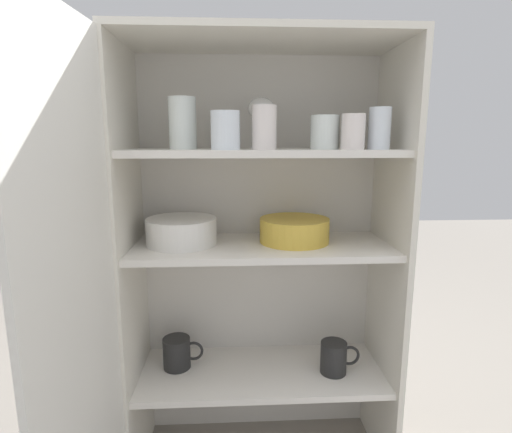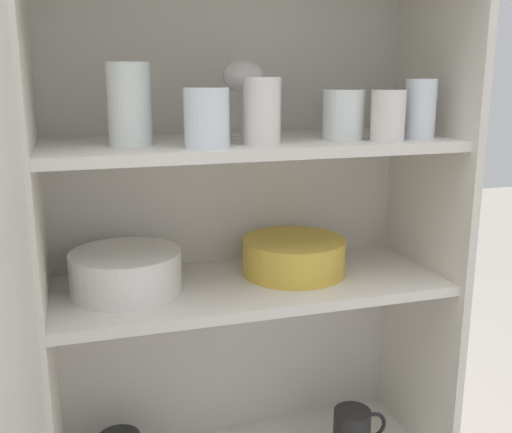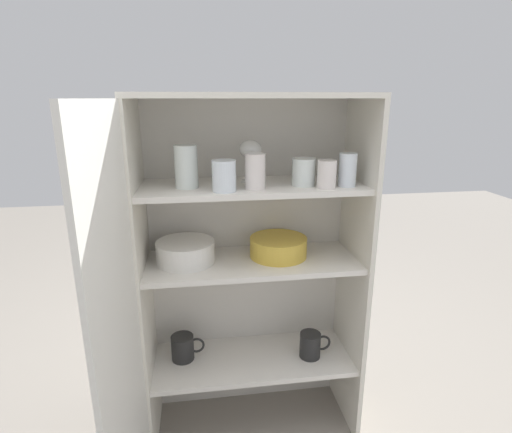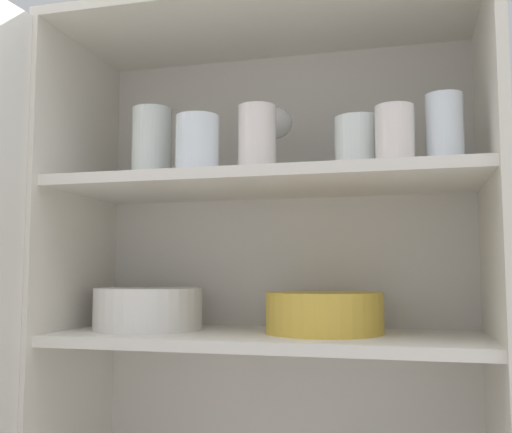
{
  "view_description": "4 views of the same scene",
  "coord_description": "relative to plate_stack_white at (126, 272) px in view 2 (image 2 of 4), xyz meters",
  "views": [
    {
      "loc": [
        -0.08,
        -1.03,
        1.05
      ],
      "look_at": [
        -0.02,
        0.17,
        0.82
      ],
      "focal_mm": 28.0,
      "sensor_mm": 36.0,
      "label": 1
    },
    {
      "loc": [
        -0.32,
        -0.95,
        1.15
      ],
      "look_at": [
        0.01,
        0.15,
        0.87
      ],
      "focal_mm": 42.0,
      "sensor_mm": 36.0,
      "label": 2
    },
    {
      "loc": [
        -0.18,
        -1.22,
        1.31
      ],
      "look_at": [
        0.02,
        0.17,
        0.9
      ],
      "focal_mm": 28.0,
      "sensor_mm": 36.0,
      "label": 3
    },
    {
      "loc": [
        0.26,
        -0.94,
        0.84
      ],
      "look_at": [
        -0.02,
        0.14,
        0.95
      ],
      "focal_mm": 42.0,
      "sensor_mm": 36.0,
      "label": 4
    }
  ],
  "objects": [
    {
      "name": "tumbler_glass_0",
      "position": [
        0.48,
        -0.11,
        0.29
      ],
      "size": [
        0.06,
        0.06,
        0.1
      ],
      "color": "silver",
      "rests_on": "shelf_board_upper"
    },
    {
      "name": "plate_stack_white",
      "position": [
        0.0,
        0.0,
        0.0
      ],
      "size": [
        0.21,
        0.21,
        0.08
      ],
      "color": "white",
      "rests_on": "shelf_board_middle"
    },
    {
      "name": "cupboard_back_panel",
      "position": [
        0.25,
        0.14,
        -0.12
      ],
      "size": [
        0.81,
        0.02,
        1.31
      ],
      "primitive_type": "cube",
      "color": "silver",
      "rests_on": "ground_plane"
    },
    {
      "name": "shelf_board_upper",
      "position": [
        0.25,
        -0.01,
        0.24
      ],
      "size": [
        0.78,
        0.3,
        0.02
      ],
      "primitive_type": "cube",
      "color": "silver"
    },
    {
      "name": "cupboard_side_right",
      "position": [
        0.64,
        -0.01,
        -0.12
      ],
      "size": [
        0.02,
        0.34,
        1.31
      ],
      "primitive_type": "cube",
      "color": "silver",
      "rests_on": "ground_plane"
    },
    {
      "name": "tumbler_glass_5",
      "position": [
        0.14,
        -0.11,
        0.3
      ],
      "size": [
        0.08,
        0.08,
        0.1
      ],
      "color": "white",
      "rests_on": "shelf_board_upper"
    },
    {
      "name": "tumbler_glass_4",
      "position": [
        0.25,
        -0.09,
        0.31
      ],
      "size": [
        0.07,
        0.07,
        0.12
      ],
      "color": "silver",
      "rests_on": "shelf_board_upper"
    },
    {
      "name": "wine_glass_0",
      "position": [
        0.24,
        0.03,
        0.36
      ],
      "size": [
        0.08,
        0.08,
        0.15
      ],
      "color": "white",
      "rests_on": "shelf_board_upper"
    },
    {
      "name": "tumbler_glass_2",
      "position": [
        0.56,
        -0.09,
        0.3
      ],
      "size": [
        0.06,
        0.06,
        0.11
      ],
      "color": "white",
      "rests_on": "shelf_board_upper"
    },
    {
      "name": "coffee_mug_primary",
      "position": [
        0.48,
        -0.04,
        -0.41
      ],
      "size": [
        0.13,
        0.08,
        0.1
      ],
      "color": "black",
      "rests_on": "shelf_board_lower"
    },
    {
      "name": "tumbler_glass_3",
      "position": [
        0.02,
        -0.04,
        0.32
      ],
      "size": [
        0.08,
        0.08,
        0.14
      ],
      "color": "white",
      "rests_on": "shelf_board_upper"
    },
    {
      "name": "tumbler_glass_1",
      "position": [
        0.42,
        -0.06,
        0.29
      ],
      "size": [
        0.08,
        0.08,
        0.09
      ],
      "color": "white",
      "rests_on": "shelf_board_upper"
    },
    {
      "name": "cupboard_side_left",
      "position": [
        -0.15,
        -0.01,
        -0.12
      ],
      "size": [
        0.02,
        0.34,
        1.31
      ],
      "primitive_type": "cube",
      "color": "silver",
      "rests_on": "ground_plane"
    },
    {
      "name": "shelf_board_middle",
      "position": [
        0.25,
        -0.01,
        -0.05
      ],
      "size": [
        0.78,
        0.3,
        0.02
      ],
      "primitive_type": "cube",
      "color": "silver"
    },
    {
      "name": "mixing_bowl_large",
      "position": [
        0.35,
        0.01,
        -0.0
      ],
      "size": [
        0.22,
        0.22,
        0.07
      ],
      "color": "gold",
      "rests_on": "shelf_board_middle"
    }
  ]
}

